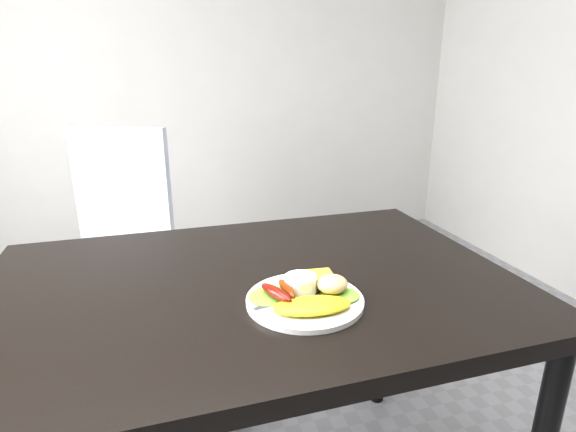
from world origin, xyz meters
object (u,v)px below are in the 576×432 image
dining_chair (127,258)px  plate (305,300)px  dining_table (252,287)px  person (189,227)px

dining_chair → plate: bearing=-44.4°
dining_chair → plate: size_ratio=1.83×
dining_table → person: (-0.09, 0.72, -0.09)m
dining_table → dining_chair: bearing=109.5°
dining_table → dining_chair: dining_table is taller
dining_table → plate: size_ratio=4.94×
person → dining_chair: bearing=-19.9°
dining_chair → plate: plate is taller
dining_chair → person: person is taller
dining_table → plate: (0.08, -0.14, 0.03)m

